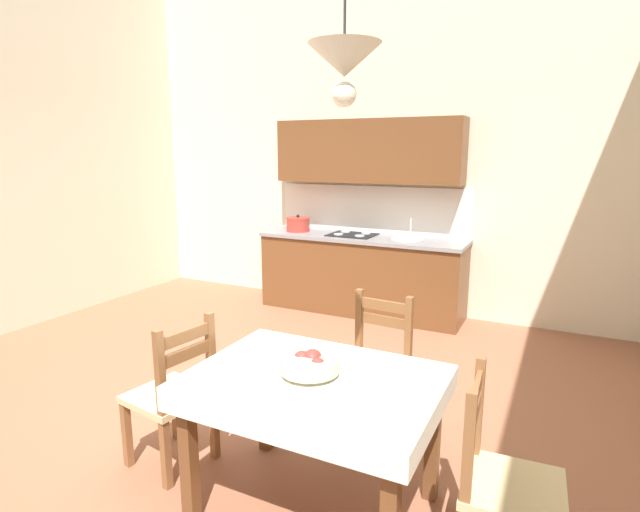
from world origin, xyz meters
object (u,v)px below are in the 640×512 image
at_px(dining_table, 315,402).
at_px(pendant_lamp, 344,62).
at_px(dining_chair_tv_side, 173,396).
at_px(dining_chair_kitchen_side, 374,369).
at_px(dining_chair_window_side, 503,484).
at_px(fruit_bowl, 310,364).
at_px(kitchen_cabinetry, 362,239).

height_order(dining_table, pendant_lamp, pendant_lamp).
bearing_deg(dining_chair_tv_side, dining_chair_kitchen_side, 43.08).
xyz_separation_m(dining_chair_tv_side, pendant_lamp, (1.07, 0.03, 1.78)).
relative_size(dining_chair_window_side, dining_chair_tv_side, 1.00).
height_order(dining_chair_tv_side, fruit_bowl, dining_chair_tv_side).
bearing_deg(dining_chair_window_side, kitchen_cabinetry, 121.03).
xyz_separation_m(dining_chair_window_side, fruit_bowl, (-0.94, -0.00, 0.37)).
bearing_deg(fruit_bowl, dining_chair_tv_side, -178.61).
distance_m(dining_chair_kitchen_side, fruit_bowl, 0.92).
distance_m(dining_chair_window_side, dining_chair_kitchen_side, 1.24).
bearing_deg(dining_chair_kitchen_side, dining_chair_tv_side, -136.92).
bearing_deg(fruit_bowl, dining_table, 1.96).
bearing_deg(dining_chair_kitchen_side, dining_chair_window_side, -42.88).
bearing_deg(dining_chair_tv_side, kitchen_cabinetry, 92.01).
relative_size(kitchen_cabinetry, dining_chair_tv_side, 2.55).
xyz_separation_m(dining_chair_tv_side, dining_chair_kitchen_side, (0.93, 0.87, 0.00)).
relative_size(dining_chair_tv_side, pendant_lamp, 1.16).
xyz_separation_m(dining_chair_window_side, pendant_lamp, (-0.77, 0.00, 1.78)).
xyz_separation_m(kitchen_cabinetry, dining_table, (1.04, -3.25, -0.24)).
relative_size(dining_table, dining_chair_window_side, 1.33).
xyz_separation_m(dining_table, fruit_bowl, (-0.03, -0.00, 0.20)).
height_order(dining_chair_tv_side, dining_chair_kitchen_side, same).
xyz_separation_m(dining_chair_window_side, dining_chair_kitchen_side, (-0.91, 0.84, 0.00)).
bearing_deg(kitchen_cabinetry, fruit_bowl, -72.70).
height_order(dining_chair_tv_side, pendant_lamp, pendant_lamp).
relative_size(dining_table, pendant_lamp, 1.54).
bearing_deg(dining_chair_kitchen_side, fruit_bowl, -92.16).
bearing_deg(dining_table, dining_chair_kitchen_side, 89.58).
height_order(dining_chair_kitchen_side, pendant_lamp, pendant_lamp).
height_order(dining_table, fruit_bowl, fruit_bowl).
relative_size(dining_chair_window_side, fruit_bowl, 3.10).
bearing_deg(dining_chair_window_side, dining_chair_kitchen_side, 137.12).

